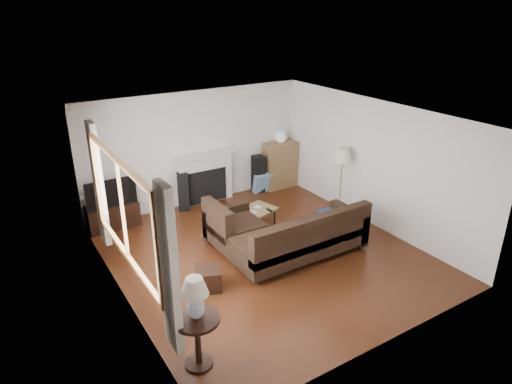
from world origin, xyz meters
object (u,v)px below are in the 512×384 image
sectional_sofa (300,235)px  side_table (198,341)px  floor_lamp (341,182)px  bookshelf (280,165)px  tv_stand (113,216)px  coffee_table (251,221)px

sectional_sofa → side_table: 3.00m
sectional_sofa → side_table: sectional_sofa is taller
sectional_sofa → floor_lamp: size_ratio=1.79×
bookshelf → side_table: 6.05m
floor_lamp → tv_stand: bearing=155.2°
side_table → floor_lamp: bearing=28.4°
tv_stand → bookshelf: 4.05m
bookshelf → coffee_table: size_ratio=1.08×
sectional_sofa → floor_lamp: bearing=28.2°
tv_stand → side_table: bearing=-92.3°
tv_stand → bookshelf: size_ratio=0.89×
bookshelf → side_table: bookshelf is taller
coffee_table → floor_lamp: bearing=-26.0°
coffee_table → floor_lamp: floor_lamp is taller
coffee_table → floor_lamp: 2.04m
bookshelf → sectional_sofa: bookshelf is taller
tv_stand → bookshelf: (4.04, 0.03, 0.31)m
sectional_sofa → coffee_table: size_ratio=2.56×
tv_stand → sectional_sofa: 3.78m
tv_stand → bookshelf: bearing=0.4°
bookshelf → floor_lamp: bearing=-85.5°
bookshelf → floor_lamp: floor_lamp is taller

